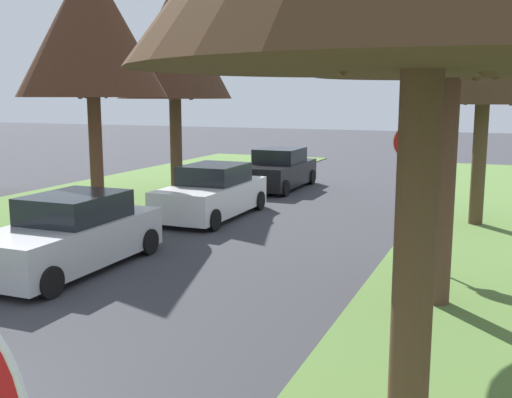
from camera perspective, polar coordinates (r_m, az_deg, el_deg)
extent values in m
cylinder|color=#9EA0A5|center=(13.58, 14.13, -0.93)|extent=(0.07, 0.22, 2.25)
cylinder|color=white|center=(13.48, 14.45, 5.19)|extent=(0.81, 0.07, 0.80)
cylinder|color=red|center=(13.49, 14.45, 5.19)|extent=(0.76, 0.08, 0.76)
cube|color=red|center=(13.50, 14.34, 3.18)|extent=(0.48, 0.05, 0.20)
cylinder|color=brown|center=(5.19, 14.50, -9.50)|extent=(0.34, 0.34, 3.76)
cylinder|color=brown|center=(5.46, 13.53, 17.08)|extent=(1.11, 0.70, 1.16)
cylinder|color=brown|center=(10.71, 17.25, 0.53)|extent=(0.38, 0.38, 3.86)
cylinder|color=brown|center=(10.09, 16.09, 15.20)|extent=(1.34, 0.76, 1.57)
cylinder|color=brown|center=(10.30, 20.20, 15.23)|extent=(0.86, 1.03, 1.67)
cylinder|color=brown|center=(10.80, 21.23, 14.36)|extent=(0.60, 1.34, 1.50)
cylinder|color=#503D26|center=(17.91, 20.25, 3.06)|extent=(0.38, 0.38, 3.35)
cone|color=#402E1A|center=(17.86, 20.85, 13.02)|extent=(3.31, 3.31, 2.87)
cylinder|color=#503D26|center=(18.03, 19.82, 10.37)|extent=(0.62, 0.77, 1.28)
cylinder|color=#503D26|center=(17.48, 22.06, 10.64)|extent=(0.89, 1.05, 1.52)
cylinder|color=#503D26|center=(17.11, 21.14, 9.99)|extent=(1.54, 0.52, 1.12)
cylinder|color=brown|center=(18.19, -14.82, 3.71)|extent=(0.38, 0.38, 3.52)
cone|color=#46281B|center=(18.21, -15.34, 15.41)|extent=(4.20, 4.20, 3.90)
cylinder|color=brown|center=(18.48, -14.87, 11.30)|extent=(0.90, 0.51, 1.39)
cylinder|color=brown|center=(17.92, -16.96, 11.69)|extent=(1.21, 0.83, 1.67)
cylinder|color=brown|center=(17.79, -14.93, 11.04)|extent=(0.67, 0.72, 1.19)
cylinder|color=#4F3527|center=(22.61, -7.54, 4.98)|extent=(0.44, 0.44, 3.46)
cone|color=#3F281B|center=(22.61, -7.75, 14.36)|extent=(4.13, 4.13, 3.94)
cylinder|color=#4F3527|center=(22.25, -8.77, 10.64)|extent=(1.14, 0.68, 1.15)
cylinder|color=#4F3527|center=(22.42, -6.44, 11.44)|extent=(0.50, 1.16, 1.71)
cylinder|color=#4F3527|center=(22.09, -8.39, 10.67)|extent=(1.19, 0.23, 1.17)
cube|color=#BCBCC1|center=(13.27, -17.15, -3.88)|extent=(1.84, 4.41, 0.85)
cube|color=black|center=(13.29, -16.70, -0.73)|extent=(1.61, 2.03, 0.56)
cylinder|color=black|center=(11.58, -18.89, -7.43)|extent=(0.20, 0.60, 0.60)
cylinder|color=black|center=(14.13, -10.11, -3.99)|extent=(0.20, 0.60, 0.60)
cylinder|color=black|center=(15.12, -15.71, -3.31)|extent=(0.20, 0.60, 0.60)
cube|color=white|center=(18.15, -4.21, 0.11)|extent=(1.84, 4.41, 0.85)
cube|color=black|center=(18.24, -3.93, 2.40)|extent=(1.61, 2.03, 0.56)
cylinder|color=black|center=(16.37, -4.03, -1.98)|extent=(0.20, 0.60, 0.60)
cylinder|color=black|center=(17.19, -9.24, -1.51)|extent=(0.20, 0.60, 0.60)
cylinder|color=black|center=(19.33, 0.28, -0.15)|extent=(0.20, 0.60, 0.60)
cylinder|color=black|center=(20.04, -4.34, 0.17)|extent=(0.20, 0.60, 0.60)
cube|color=black|center=(23.71, 2.08, 2.39)|extent=(1.84, 4.41, 0.85)
cube|color=black|center=(23.84, 2.27, 4.13)|extent=(1.61, 2.03, 0.56)
cylinder|color=black|center=(21.92, 2.72, 1.02)|extent=(0.20, 0.60, 0.60)
cylinder|color=black|center=(22.56, -1.45, 1.27)|extent=(0.20, 0.60, 0.60)
cylinder|color=black|center=(25.03, 5.25, 2.07)|extent=(0.20, 0.60, 0.60)
cylinder|color=black|center=(25.58, 1.51, 2.27)|extent=(0.20, 0.60, 0.60)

